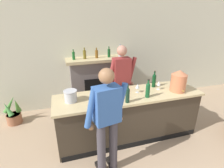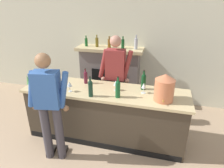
# 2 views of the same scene
# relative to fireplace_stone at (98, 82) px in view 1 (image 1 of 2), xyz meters

# --- Properties ---
(wall_back_panel) EXTENTS (12.00, 0.07, 2.75)m
(wall_back_panel) POSITION_rel_fireplace_stone_xyz_m (0.35, 0.26, 0.70)
(wall_back_panel) COLOR beige
(wall_back_panel) RESTS_ON ground_plane
(bar_counter) EXTENTS (2.80, 0.76, 0.94)m
(bar_counter) POSITION_rel_fireplace_stone_xyz_m (0.30, -1.41, -0.21)
(bar_counter) COLOR #393024
(bar_counter) RESTS_ON ground_plane
(fireplace_stone) EXTENTS (1.52, 0.52, 1.64)m
(fireplace_stone) POSITION_rel_fireplace_stone_xyz_m (0.00, 0.00, 0.00)
(fireplace_stone) COLOR slate
(fireplace_stone) RESTS_ON ground_plane
(potted_plant_corner) EXTENTS (0.40, 0.44, 0.63)m
(potted_plant_corner) POSITION_rel_fireplace_stone_xyz_m (-2.03, -0.24, -0.44)
(potted_plant_corner) COLOR #9C6142
(potted_plant_corner) RESTS_ON ground_plane
(person_customer) EXTENTS (0.65, 0.35, 1.72)m
(person_customer) POSITION_rel_fireplace_stone_xyz_m (-0.33, -2.13, 0.27)
(person_customer) COLOR #403B43
(person_customer) RESTS_ON ground_plane
(person_bartender) EXTENTS (0.66, 0.31, 1.76)m
(person_bartender) POSITION_rel_fireplace_stone_xyz_m (0.34, -0.85, 0.30)
(person_bartender) COLOR #252624
(person_bartender) RESTS_ON ground_plane
(copper_dispenser) EXTENTS (0.30, 0.34, 0.42)m
(copper_dispenser) POSITION_rel_fireplace_stone_xyz_m (1.26, -1.54, 0.48)
(copper_dispenser) COLOR #CC724A
(copper_dispenser) RESTS_ON bar_counter
(ice_bucket_steel) EXTENTS (0.23, 0.23, 0.20)m
(ice_bucket_steel) POSITION_rel_fireplace_stone_xyz_m (-0.77, -1.38, 0.37)
(ice_bucket_steel) COLOR silver
(ice_bucket_steel) RESTS_ON bar_counter
(wine_bottle_cabernet_heavy) EXTENTS (0.07, 0.07, 0.34)m
(wine_bottle_cabernet_heavy) POSITION_rel_fireplace_stone_xyz_m (0.15, -1.69, 0.41)
(wine_bottle_cabernet_heavy) COLOR #143022
(wine_bottle_cabernet_heavy) RESTS_ON bar_counter
(wine_bottle_rose_blush) EXTENTS (0.08, 0.08, 0.34)m
(wine_bottle_rose_blush) POSITION_rel_fireplace_stone_xyz_m (0.57, -1.62, 0.42)
(wine_bottle_rose_blush) COLOR #134B25
(wine_bottle_rose_blush) RESTS_ON bar_counter
(wine_bottle_chardonnay_pale) EXTENTS (0.07, 0.07, 0.28)m
(wine_bottle_chardonnay_pale) POSITION_rel_fireplace_stone_xyz_m (-0.12, -1.22, 0.39)
(wine_bottle_chardonnay_pale) COLOR #581A2A
(wine_bottle_chardonnay_pale) RESTS_ON bar_counter
(wine_bottle_port_short) EXTENTS (0.08, 0.08, 0.34)m
(wine_bottle_port_short) POSITION_rel_fireplace_stone_xyz_m (0.91, -1.22, 0.42)
(wine_bottle_port_short) COLOR #0D3618
(wine_bottle_port_short) RESTS_ON bar_counter
(wine_glass_by_dispenser) EXTENTS (0.08, 0.08, 0.18)m
(wine_glass_by_dispenser) POSITION_rel_fireplace_stone_xyz_m (0.94, -1.37, 0.39)
(wine_glass_by_dispenser) COLOR silver
(wine_glass_by_dispenser) RESTS_ON bar_counter
(wine_glass_front_left) EXTENTS (0.08, 0.08, 0.18)m
(wine_glass_front_left) POSITION_rel_fireplace_stone_xyz_m (0.47, -1.38, 0.39)
(wine_glass_front_left) COLOR silver
(wine_glass_front_left) RESTS_ON bar_counter
(wine_glass_mid_counter) EXTENTS (0.08, 0.08, 0.18)m
(wine_glass_mid_counter) POSITION_rel_fireplace_stone_xyz_m (-0.25, -1.62, 0.40)
(wine_glass_mid_counter) COLOR silver
(wine_glass_mid_counter) RESTS_ON bar_counter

